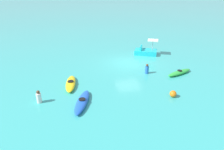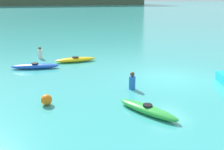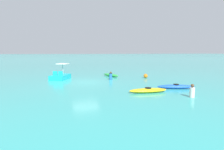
{
  "view_description": "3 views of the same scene",
  "coord_description": "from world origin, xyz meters",
  "px_view_note": "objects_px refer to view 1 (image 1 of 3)",
  "views": [
    {
      "loc": [
        -17.67,
        5.51,
        6.91
      ],
      "look_at": [
        -3.23,
        2.42,
        0.33
      ],
      "focal_mm": 31.63,
      "sensor_mm": 36.0,
      "label": 1
    },
    {
      "loc": [
        -8.55,
        -11.27,
        4.33
      ],
      "look_at": [
        -3.35,
        0.37,
        0.48
      ],
      "focal_mm": 40.98,
      "sensor_mm": 36.0,
      "label": 2
    },
    {
      "loc": [
        2.31,
        17.27,
        2.92
      ],
      "look_at": [
        -2.78,
        -0.29,
        0.58
      ],
      "focal_mm": 28.64,
      "sensor_mm": 36.0,
      "label": 3
    }
  ],
  "objects_px": {
    "kayak_yellow": "(71,83)",
    "person_near_shore": "(147,69)",
    "kayak_blue": "(82,102)",
    "buoy_orange": "(173,94)",
    "pedal_boat_cyan": "(146,51)",
    "person_by_kayaks": "(39,97)",
    "kayak_green": "(179,72)"
  },
  "relations": [
    {
      "from": "kayak_yellow",
      "to": "person_by_kayaks",
      "type": "bearing_deg",
      "value": 135.36
    },
    {
      "from": "kayak_yellow",
      "to": "pedal_boat_cyan",
      "type": "distance_m",
      "value": 10.43
    },
    {
      "from": "kayak_blue",
      "to": "person_near_shore",
      "type": "height_order",
      "value": "person_near_shore"
    },
    {
      "from": "kayak_green",
      "to": "person_by_kayaks",
      "type": "xyz_separation_m",
      "value": [
        -2.28,
        11.32,
        0.22
      ]
    },
    {
      "from": "kayak_blue",
      "to": "person_near_shore",
      "type": "xyz_separation_m",
      "value": [
        3.82,
        -5.9,
        0.22
      ]
    },
    {
      "from": "kayak_blue",
      "to": "person_by_kayaks",
      "type": "xyz_separation_m",
      "value": [
        0.76,
        2.73,
        0.22
      ]
    },
    {
      "from": "kayak_yellow",
      "to": "pedal_boat_cyan",
      "type": "xyz_separation_m",
      "value": [
        6.11,
        -8.45,
        0.17
      ]
    },
    {
      "from": "kayak_blue",
      "to": "pedal_boat_cyan",
      "type": "bearing_deg",
      "value": -40.97
    },
    {
      "from": "kayak_yellow",
      "to": "kayak_green",
      "type": "relative_size",
      "value": 1.05
    },
    {
      "from": "person_near_shore",
      "to": "buoy_orange",
      "type": "bearing_deg",
      "value": -176.33
    },
    {
      "from": "pedal_boat_cyan",
      "to": "kayak_blue",
      "type": "bearing_deg",
      "value": 139.03
    },
    {
      "from": "kayak_blue",
      "to": "person_near_shore",
      "type": "distance_m",
      "value": 7.03
    },
    {
      "from": "kayak_green",
      "to": "buoy_orange",
      "type": "bearing_deg",
      "value": 144.79
    },
    {
      "from": "person_near_shore",
      "to": "kayak_yellow",
      "type": "bearing_deg",
      "value": 98.42
    },
    {
      "from": "buoy_orange",
      "to": "person_by_kayaks",
      "type": "bearing_deg",
      "value": 82.55
    },
    {
      "from": "buoy_orange",
      "to": "person_near_shore",
      "type": "distance_m",
      "value": 4.23
    },
    {
      "from": "kayak_green",
      "to": "pedal_boat_cyan",
      "type": "bearing_deg",
      "value": 7.87
    },
    {
      "from": "kayak_green",
      "to": "person_by_kayaks",
      "type": "height_order",
      "value": "person_by_kayaks"
    },
    {
      "from": "kayak_green",
      "to": "kayak_blue",
      "type": "bearing_deg",
      "value": 109.49
    },
    {
      "from": "kayak_green",
      "to": "kayak_blue",
      "type": "relative_size",
      "value": 0.91
    },
    {
      "from": "pedal_boat_cyan",
      "to": "kayak_yellow",
      "type": "bearing_deg",
      "value": 125.87
    },
    {
      "from": "kayak_blue",
      "to": "pedal_boat_cyan",
      "type": "height_order",
      "value": "pedal_boat_cyan"
    },
    {
      "from": "kayak_yellow",
      "to": "kayak_blue",
      "type": "xyz_separation_m",
      "value": [
        -2.85,
        -0.67,
        -0.0
      ]
    },
    {
      "from": "kayak_green",
      "to": "pedal_boat_cyan",
      "type": "height_order",
      "value": "pedal_boat_cyan"
    },
    {
      "from": "kayak_yellow",
      "to": "kayak_blue",
      "type": "bearing_deg",
      "value": -166.76
    },
    {
      "from": "kayak_blue",
      "to": "pedal_boat_cyan",
      "type": "relative_size",
      "value": 1.09
    },
    {
      "from": "person_by_kayaks",
      "to": "kayak_yellow",
      "type": "bearing_deg",
      "value": -44.64
    },
    {
      "from": "kayak_blue",
      "to": "buoy_orange",
      "type": "height_order",
      "value": "buoy_orange"
    },
    {
      "from": "kayak_blue",
      "to": "person_by_kayaks",
      "type": "bearing_deg",
      "value": 74.37
    },
    {
      "from": "kayak_yellow",
      "to": "person_near_shore",
      "type": "bearing_deg",
      "value": -81.58
    },
    {
      "from": "pedal_boat_cyan",
      "to": "person_near_shore",
      "type": "height_order",
      "value": "pedal_boat_cyan"
    },
    {
      "from": "kayak_yellow",
      "to": "buoy_orange",
      "type": "relative_size",
      "value": 6.2
    }
  ]
}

